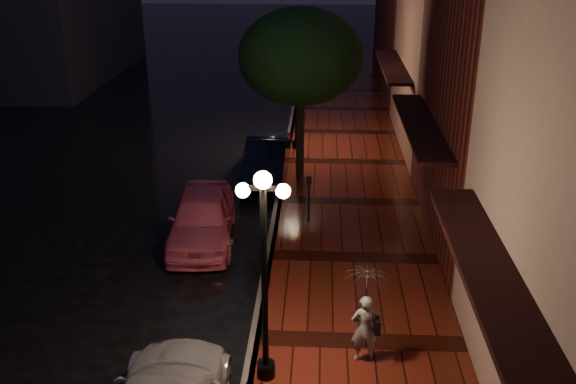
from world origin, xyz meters
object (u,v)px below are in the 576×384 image
at_px(streetlamp_near, 264,267).
at_px(streetlamp_far, 297,87).
at_px(pink_car, 202,217).
at_px(parking_meter, 309,194).
at_px(woman_with_umbrella, 366,301).
at_px(street_tree, 301,59).
at_px(navy_car, 267,158).

relative_size(streetlamp_near, streetlamp_far, 1.00).
xyz_separation_m(pink_car, parking_meter, (2.98, 1.16, 0.29)).
xyz_separation_m(streetlamp_near, parking_meter, (0.65, 7.17, -1.58)).
bearing_deg(parking_meter, streetlamp_far, 79.92).
bearing_deg(woman_with_umbrella, streetlamp_far, -91.12).
distance_m(pink_car, woman_with_umbrella, 6.90).
bearing_deg(street_tree, woman_with_umbrella, -80.79).
bearing_deg(pink_car, navy_car, 70.39).
bearing_deg(woman_with_umbrella, parking_meter, -88.22).
bearing_deg(street_tree, streetlamp_far, 94.91).
bearing_deg(pink_car, streetlamp_far, 68.87).
xyz_separation_m(streetlamp_near, navy_car, (-0.95, 11.25, -1.91)).
height_order(streetlamp_near, streetlamp_far, same).
height_order(streetlamp_far, pink_car, streetlamp_far).
bearing_deg(pink_car, street_tree, 57.66).
relative_size(pink_car, navy_car, 1.04).
bearing_deg(navy_car, street_tree, -11.71).
height_order(street_tree, navy_car, street_tree).
height_order(streetlamp_near, pink_car, streetlamp_near).
distance_m(pink_car, navy_car, 5.41).
height_order(pink_car, parking_meter, parking_meter).
bearing_deg(street_tree, navy_car, 167.83).
bearing_deg(streetlamp_far, woman_with_umbrella, -81.75).
bearing_deg(pink_car, streetlamp_near, -73.76).
relative_size(woman_with_umbrella, parking_meter, 1.45).
relative_size(streetlamp_far, navy_car, 1.03).
bearing_deg(navy_car, woman_with_umbrella, -74.32).
bearing_deg(navy_car, streetlamp_near, -84.71).
xyz_separation_m(street_tree, woman_with_umbrella, (1.68, -10.35, -2.72)).
bearing_deg(woman_with_umbrella, navy_car, -84.15).
bearing_deg(streetlamp_near, streetlamp_far, 90.00).
relative_size(streetlamp_near, street_tree, 0.74).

